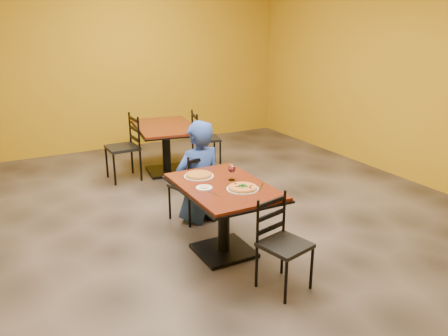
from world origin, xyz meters
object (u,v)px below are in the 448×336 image
pizza_far (199,175)px  plate_main (243,189)px  chair_main_near (285,245)px  side_plate (204,188)px  pizza_main (243,187)px  chair_main_far (190,185)px  wine_glass (232,172)px  table_main (224,203)px  chair_second_left (122,148)px  plate_far (199,176)px  table_second (166,138)px  chair_second_right (206,139)px  diner (198,171)px

pizza_far → plate_main: bearing=-68.2°
chair_main_near → side_plate: bearing=101.3°
pizza_main → chair_main_far: bearing=93.1°
plate_main → wine_glass: size_ratio=1.72×
table_main → pizza_main: (0.10, -0.19, 0.21)m
chair_second_left → plate_far: 2.38m
side_plate → table_second: bearing=76.5°
chair_main_far → plate_main: size_ratio=2.76×
plate_far → pizza_far: bearing=-45.0°
side_plate → wine_glass: size_ratio=0.89×
table_main → plate_far: bearing=108.1°
chair_main_far → pizza_main: chair_main_far is taller
chair_second_right → chair_main_near: bearing=177.1°
table_main → wine_glass: (0.14, 0.08, 0.28)m
diner → pizza_far: size_ratio=4.35×
chair_main_near → chair_main_far: chair_main_far is taller
table_second → side_plate: 2.78m
chair_main_far → side_plate: (-0.25, -0.92, 0.33)m
table_main → chair_second_left: size_ratio=1.27×
side_plate → chair_main_far: bearing=74.7°
plate_far → pizza_main: bearing=-68.2°
plate_far → diner: bearing=65.6°
diner → pizza_main: (-0.03, -1.07, 0.16)m
chair_second_left → pizza_far: bearing=2.1°
diner → chair_second_right: bearing=-125.9°
pizza_main → wine_glass: size_ratio=1.58×
plate_far → chair_main_near: bearing=-76.4°
chair_second_right → plate_far: 2.68m
diner → side_plate: (-0.34, -0.87, 0.15)m
chair_second_left → wine_glass: size_ratio=5.39×
table_second → plate_main: size_ratio=4.57×
pizza_main → chair_second_left: bearing=97.1°
diner → plate_far: diner is taller
chair_second_left → plate_main: bearing=5.6°
chair_main_far → chair_second_right: (1.08, 1.77, 0.03)m
chair_main_near → plate_far: chair_main_near is taller
table_second → chair_second_right: 0.70m
diner → plate_main: (-0.03, -1.07, 0.15)m
pizza_far → chair_main_near: bearing=-76.4°
diner → pizza_far: diner is taller
plate_far → side_plate: size_ratio=1.94×
chair_main_far → plate_main: bearing=74.1°
chair_main_near → pizza_far: (-0.28, 1.16, 0.35)m
plate_main → pizza_main: size_ratio=1.09×
table_second → chair_main_near: 3.54m
pizza_main → side_plate: (-0.31, 0.20, -0.02)m
chair_main_near → chair_main_far: 1.76m
chair_second_left → chair_main_near: bearing=5.5°
table_main → chair_main_near: (0.17, -0.82, -0.13)m
diner → plate_main: diner is taller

